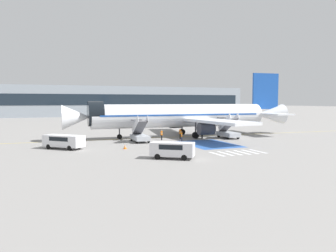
{
  "coord_description": "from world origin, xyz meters",
  "views": [
    {
      "loc": [
        -25.16,
        -52.83,
        6.42
      ],
      "look_at": [
        -3.99,
        0.36,
        2.02
      ],
      "focal_mm": 35.0,
      "sensor_mm": 36.0,
      "label": 1
    }
  ],
  "objects_px": {
    "airliner": "(184,115)",
    "fuel_tanker": "(159,119)",
    "ground_crew_3": "(162,134)",
    "terminal_building": "(98,101)",
    "service_van_0": "(172,149)",
    "ground_crew_1": "(202,132)",
    "boarding_stairs_forward": "(140,135)",
    "service_van_1": "(64,140)",
    "ground_crew_2": "(182,136)",
    "ground_crew_0": "(180,133)",
    "traffic_cone_0": "(125,147)",
    "boarding_stairs_aft": "(228,132)"
  },
  "relations": [
    {
      "from": "airliner",
      "to": "fuel_tanker",
      "type": "relative_size",
      "value": 4.06
    },
    {
      "from": "ground_crew_3",
      "to": "fuel_tanker",
      "type": "bearing_deg",
      "value": -19.76
    },
    {
      "from": "airliner",
      "to": "terminal_building",
      "type": "xyz_separation_m",
      "value": [
        -0.19,
        88.13,
        2.51
      ]
    },
    {
      "from": "service_van_0",
      "to": "ground_crew_3",
      "type": "xyz_separation_m",
      "value": [
        4.99,
        16.71,
        -0.15
      ]
    },
    {
      "from": "airliner",
      "to": "ground_crew_1",
      "type": "bearing_deg",
      "value": -150.73
    },
    {
      "from": "boarding_stairs_forward",
      "to": "service_van_1",
      "type": "bearing_deg",
      "value": -161.16
    },
    {
      "from": "airliner",
      "to": "boarding_stairs_forward",
      "type": "distance_m",
      "value": 10.69
    },
    {
      "from": "ground_crew_2",
      "to": "fuel_tanker",
      "type": "bearing_deg",
      "value": -171.78
    },
    {
      "from": "ground_crew_0",
      "to": "service_van_1",
      "type": "bearing_deg",
      "value": 104.39
    },
    {
      "from": "traffic_cone_0",
      "to": "service_van_0",
      "type": "bearing_deg",
      "value": -71.26
    },
    {
      "from": "ground_crew_2",
      "to": "traffic_cone_0",
      "type": "relative_size",
      "value": 2.93
    },
    {
      "from": "boarding_stairs_aft",
      "to": "ground_crew_0",
      "type": "height_order",
      "value": "boarding_stairs_aft"
    },
    {
      "from": "boarding_stairs_aft",
      "to": "ground_crew_1",
      "type": "distance_m",
      "value": 4.55
    },
    {
      "from": "ground_crew_0",
      "to": "traffic_cone_0",
      "type": "distance_m",
      "value": 14.0
    },
    {
      "from": "airliner",
      "to": "ground_crew_0",
      "type": "relative_size",
      "value": 23.88
    },
    {
      "from": "fuel_tanker",
      "to": "service_van_0",
      "type": "bearing_deg",
      "value": -21.85
    },
    {
      "from": "boarding_stairs_aft",
      "to": "service_van_1",
      "type": "distance_m",
      "value": 27.47
    },
    {
      "from": "boarding_stairs_aft",
      "to": "ground_crew_2",
      "type": "bearing_deg",
      "value": -169.31
    },
    {
      "from": "terminal_building",
      "to": "boarding_stairs_aft",
      "type": "bearing_deg",
      "value": -86.05
    },
    {
      "from": "service_van_1",
      "to": "traffic_cone_0",
      "type": "xyz_separation_m",
      "value": [
        7.59,
        -3.26,
        -0.85
      ]
    },
    {
      "from": "boarding_stairs_aft",
      "to": "airliner",
      "type": "bearing_deg",
      "value": 144.53
    },
    {
      "from": "ground_crew_0",
      "to": "terminal_building",
      "type": "xyz_separation_m",
      "value": [
        1.78,
        91.11,
        5.3
      ]
    },
    {
      "from": "ground_crew_2",
      "to": "terminal_building",
      "type": "distance_m",
      "value": 94.54
    },
    {
      "from": "fuel_tanker",
      "to": "ground_crew_2",
      "type": "xyz_separation_m",
      "value": [
        -7.61,
        -31.28,
        -0.95
      ]
    },
    {
      "from": "terminal_building",
      "to": "service_van_0",
      "type": "bearing_deg",
      "value": -95.41
    },
    {
      "from": "airliner",
      "to": "ground_crew_3",
      "type": "relative_size",
      "value": 25.07
    },
    {
      "from": "airliner",
      "to": "ground_crew_0",
      "type": "xyz_separation_m",
      "value": [
        -1.98,
        -2.98,
        -2.8
      ]
    },
    {
      "from": "ground_crew_1",
      "to": "ground_crew_2",
      "type": "xyz_separation_m",
      "value": [
        -4.99,
        -2.56,
        -0.11
      ]
    },
    {
      "from": "airliner",
      "to": "ground_crew_2",
      "type": "distance_m",
      "value": 7.54
    },
    {
      "from": "service_van_1",
      "to": "ground_crew_0",
      "type": "xyz_separation_m",
      "value": [
        19.13,
        4.62,
        -0.11
      ]
    },
    {
      "from": "fuel_tanker",
      "to": "ground_crew_2",
      "type": "height_order",
      "value": "fuel_tanker"
    },
    {
      "from": "service_van_0",
      "to": "traffic_cone_0",
      "type": "bearing_deg",
      "value": 53.48
    },
    {
      "from": "service_van_0",
      "to": "traffic_cone_0",
      "type": "relative_size",
      "value": 9.12
    },
    {
      "from": "airliner",
      "to": "service_van_1",
      "type": "distance_m",
      "value": 22.59
    },
    {
      "from": "service_van_1",
      "to": "ground_crew_3",
      "type": "distance_m",
      "value": 16.26
    },
    {
      "from": "ground_crew_3",
      "to": "terminal_building",
      "type": "xyz_separation_m",
      "value": [
        5.25,
        91.39,
        5.36
      ]
    },
    {
      "from": "traffic_cone_0",
      "to": "ground_crew_1",
      "type": "bearing_deg",
      "value": 25.13
    },
    {
      "from": "ground_crew_2",
      "to": "traffic_cone_0",
      "type": "distance_m",
      "value": 11.38
    },
    {
      "from": "airliner",
      "to": "ground_crew_3",
      "type": "distance_m",
      "value": 6.95
    },
    {
      "from": "terminal_building",
      "to": "service_van_1",
      "type": "bearing_deg",
      "value": -102.33
    },
    {
      "from": "service_van_0",
      "to": "traffic_cone_0",
      "type": "height_order",
      "value": "service_van_0"
    },
    {
      "from": "airliner",
      "to": "terminal_building",
      "type": "height_order",
      "value": "terminal_building"
    },
    {
      "from": "ground_crew_3",
      "to": "boarding_stairs_forward",
      "type": "bearing_deg",
      "value": 102.34
    },
    {
      "from": "ground_crew_2",
      "to": "boarding_stairs_forward",
      "type": "bearing_deg",
      "value": -86.04
    },
    {
      "from": "service_van_1",
      "to": "terminal_building",
      "type": "height_order",
      "value": "terminal_building"
    },
    {
      "from": "boarding_stairs_aft",
      "to": "ground_crew_0",
      "type": "relative_size",
      "value": 3.01
    },
    {
      "from": "service_van_1",
      "to": "ground_crew_2",
      "type": "distance_m",
      "value": 18.01
    },
    {
      "from": "boarding_stairs_aft",
      "to": "service_van_0",
      "type": "xyz_separation_m",
      "value": [
        -16.65,
        -15.12,
        0.08
      ]
    },
    {
      "from": "fuel_tanker",
      "to": "airliner",
      "type": "bearing_deg",
      "value": -13.65
    },
    {
      "from": "boarding_stairs_aft",
      "to": "ground_crew_2",
      "type": "xyz_separation_m",
      "value": [
        -9.38,
        -1.35,
        -0.11
      ]
    }
  ]
}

